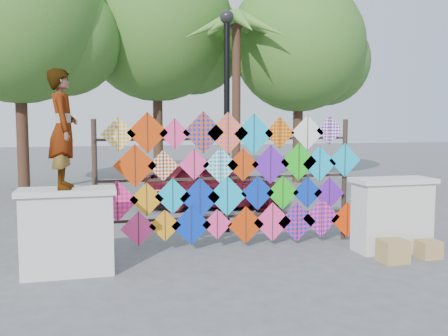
% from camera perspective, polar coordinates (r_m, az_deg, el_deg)
% --- Properties ---
extents(ground, '(80.00, 80.00, 0.00)m').
position_cam_1_polar(ground, '(8.40, 1.84, -10.25)').
color(ground, slate).
rests_on(ground, ground).
extents(parapet_left, '(1.40, 0.65, 1.28)m').
position_cam_1_polar(parapet_left, '(7.74, -17.41, -6.88)').
color(parapet_left, silver).
rests_on(parapet_left, ground).
extents(parapet_right, '(1.40, 0.65, 1.28)m').
position_cam_1_polar(parapet_right, '(9.19, 18.66, -5.01)').
color(parapet_right, silver).
rests_on(parapet_right, ground).
extents(kite_rack, '(4.96, 0.24, 2.44)m').
position_cam_1_polar(kite_rack, '(8.88, 1.29, -1.40)').
color(kite_rack, '#2E2019').
rests_on(kite_rack, ground).
extents(tree_west, '(5.85, 5.20, 8.01)m').
position_cam_1_polar(tree_west, '(17.21, -22.12, 15.40)').
color(tree_west, '#4C3020').
rests_on(tree_west, ground).
extents(tree_mid, '(6.30, 5.60, 8.61)m').
position_cam_1_polar(tree_mid, '(19.27, -7.38, 15.80)').
color(tree_mid, '#4C3020').
rests_on(tree_mid, ground).
extents(tree_east, '(5.40, 4.80, 7.42)m').
position_cam_1_polar(tree_east, '(18.99, 8.78, 13.52)').
color(tree_east, '#4C3020').
rests_on(tree_east, ground).
extents(palm_tree, '(3.62, 3.62, 5.83)m').
position_cam_1_polar(palm_tree, '(16.61, 1.43, 14.66)').
color(palm_tree, '#4C3020').
rests_on(palm_tree, ground).
extents(vendor_woman, '(0.43, 0.64, 1.73)m').
position_cam_1_polar(vendor_woman, '(7.58, -17.92, 4.24)').
color(vendor_woman, '#99999E').
rests_on(vendor_woman, parapet_left).
extents(sedan, '(3.89, 2.21, 1.25)m').
position_cam_1_polar(sedan, '(12.99, -1.14, -1.89)').
color(sedan, '#520E17').
rests_on(sedan, ground).
extents(lamppost, '(0.28, 0.28, 4.46)m').
position_cam_1_polar(lamppost, '(10.11, 0.32, 7.80)').
color(lamppost, black).
rests_on(lamppost, ground).
extents(cardboard_box_near, '(0.42, 0.37, 0.37)m').
position_cam_1_polar(cardboard_box_near, '(8.55, 18.75, -8.96)').
color(cardboard_box_near, tan).
rests_on(cardboard_box_near, ground).
extents(cardboard_box_far, '(0.35, 0.32, 0.29)m').
position_cam_1_polar(cardboard_box_far, '(9.03, 22.33, -8.59)').
color(cardboard_box_far, tan).
rests_on(cardboard_box_far, ground).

